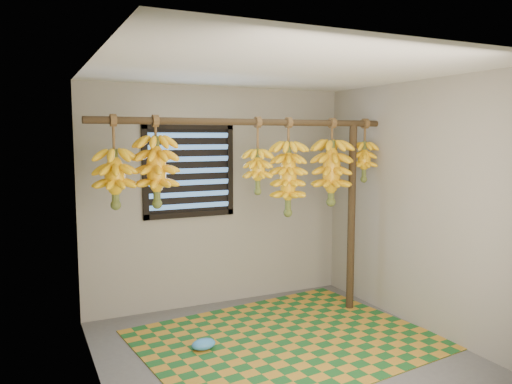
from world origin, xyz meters
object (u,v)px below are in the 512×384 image
woven_mat (287,339)px  banana_bunch_a (115,178)px  banana_bunch_f (364,161)px  plastic_bag (204,344)px  banana_bunch_e (331,172)px  banana_bunch_d (288,178)px  banana_bunch_b (156,171)px  support_post (351,218)px  banana_bunch_c (258,171)px

woven_mat → banana_bunch_a: bearing=162.5°
banana_bunch_f → plastic_bag: bearing=-170.2°
banana_bunch_a → banana_bunch_e: 2.19m
plastic_bag → banana_bunch_d: banana_bunch_d is taller
banana_bunch_b → banana_bunch_e: same height
plastic_bag → banana_bunch_e: size_ratio=0.25×
banana_bunch_d → support_post: bearing=0.0°
support_post → banana_bunch_e: 0.56m
plastic_bag → banana_bunch_a: bearing=152.8°
banana_bunch_b → banana_bunch_e: 1.83m
banana_bunch_e → banana_bunch_f: bearing=0.0°
woven_mat → plastic_bag: bearing=171.7°
banana_bunch_e → banana_bunch_b: bearing=180.0°
banana_bunch_d → woven_mat: bearing=-119.3°
banana_bunch_d → banana_bunch_e: 0.51m
support_post → banana_bunch_b: 2.17m
banana_bunch_a → support_post: bearing=-0.0°
banana_bunch_a → banana_bunch_d: same height
banana_bunch_f → banana_bunch_a: bearing=180.0°
banana_bunch_a → banana_bunch_f: size_ratio=1.19×
banana_bunch_b → banana_bunch_d: (1.32, 0.00, -0.11)m
banana_bunch_c → banana_bunch_f: same height
banana_bunch_b → banana_bunch_c: (0.98, 0.00, -0.03)m
woven_mat → banana_bunch_f: size_ratio=3.85×
plastic_bag → banana_bunch_e: banana_bunch_e is taller
banana_bunch_b → banana_bunch_f: same height
woven_mat → banana_bunch_c: (-0.08, 0.45, 1.53)m
banana_bunch_c → banana_bunch_e: bearing=0.0°
support_post → woven_mat: support_post is taller
banana_bunch_c → banana_bunch_e: same height
support_post → banana_bunch_a: (-2.45, 0.00, 0.51)m
banana_bunch_a → banana_bunch_c: bearing=-0.0°
banana_bunch_d → banana_bunch_f: same height
banana_bunch_a → banana_bunch_e: (2.19, -0.00, -0.02)m
banana_bunch_b → banana_bunch_f: 2.25m
support_post → banana_bunch_e: size_ratio=2.26×
banana_bunch_a → banana_bunch_e: bearing=-0.0°
banana_bunch_b → banana_bunch_e: size_ratio=0.90×
support_post → banana_bunch_e: bearing=180.0°
woven_mat → banana_bunch_a: (-1.42, 0.45, 1.51)m
plastic_bag → banana_bunch_d: 1.76m
support_post → banana_bunch_a: banana_bunch_a is taller
banana_bunch_c → plastic_bag: bearing=-153.8°
banana_bunch_d → banana_bunch_f: bearing=0.0°
plastic_bag → banana_bunch_d: (1.02, 0.34, 1.40)m
support_post → woven_mat: 1.50m
banana_bunch_c → banana_bunch_e: 0.85m
banana_bunch_f → banana_bunch_b: bearing=-180.0°
woven_mat → banana_bunch_f: 2.03m
banana_bunch_e → plastic_bag: bearing=-167.6°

